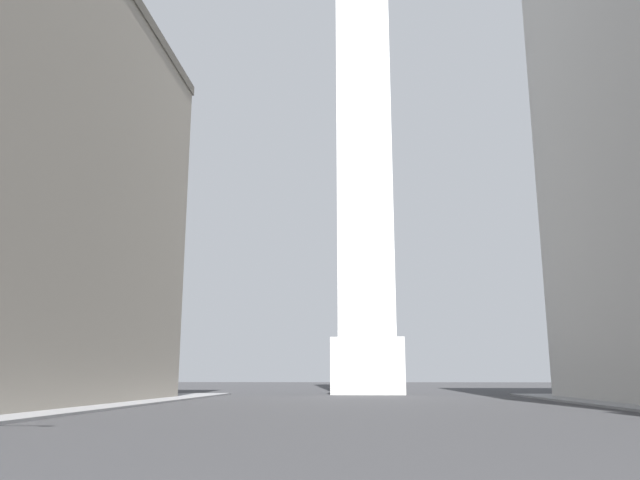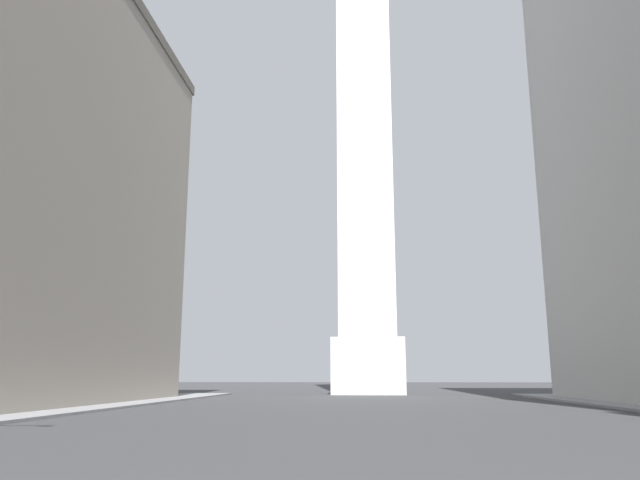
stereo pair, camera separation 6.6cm
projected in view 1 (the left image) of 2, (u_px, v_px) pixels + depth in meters
obelisk at (363, 88)px, 73.35m from camera, size 7.58×7.58×73.00m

